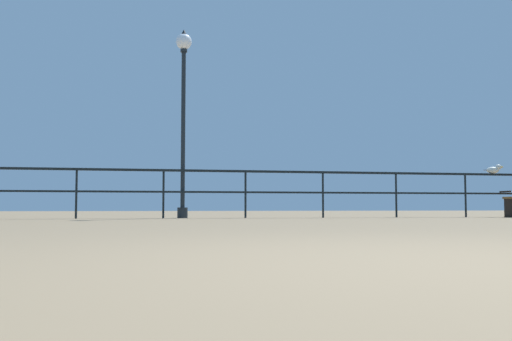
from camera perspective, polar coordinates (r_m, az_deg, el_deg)
ground_plane at (r=2.48m, az=21.07°, el=-8.86°), size 60.00×60.00×0.00m
pier_railing at (r=11.81m, az=-5.16°, el=-1.22°), size 25.75×0.05×1.01m
lamppost_center at (r=12.17m, az=-7.34°, el=7.67°), size 0.34×0.34×4.02m
seagull_on_rail at (r=14.24m, az=22.88°, el=0.10°), size 0.39×0.30×0.21m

